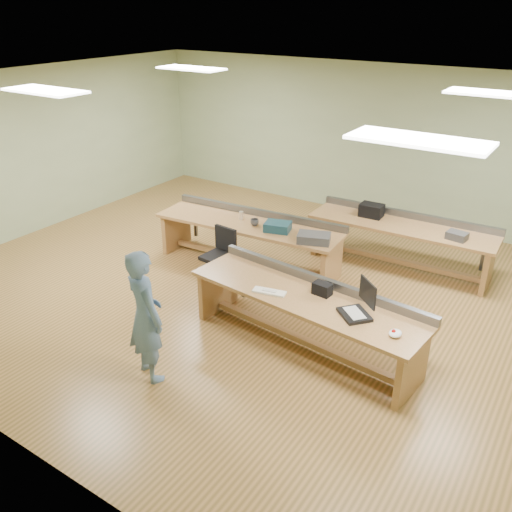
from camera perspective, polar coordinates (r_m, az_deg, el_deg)
name	(u,v)px	position (r m, az deg, el deg)	size (l,w,h in m)	color
floor	(265,292)	(8.31, 0.94, -3.83)	(10.00, 10.00, 0.00)	#A3723E
ceiling	(267,90)	(7.32, 1.12, 17.10)	(10.00, 10.00, 0.00)	silver
wall_back	(375,143)	(11.14, 12.37, 11.59)	(10.00, 0.04, 3.00)	#9FB186
wall_front	(15,331)	(5.11, -24.05, -7.20)	(10.00, 0.04, 3.00)	#9FB186
wall_left	(40,150)	(11.08, -21.75, 10.31)	(0.04, 8.00, 3.00)	#9FB186
fluor_panels	(267,92)	(7.32, 1.12, 16.87)	(6.20, 3.50, 0.03)	white
workbench_front	(306,308)	(6.84, 5.27, -5.45)	(3.20, 1.15, 0.86)	#B5764C
workbench_mid	(250,233)	(8.97, -0.69, 2.48)	(3.22, 1.09, 0.86)	#B5764C
workbench_back	(401,235)	(9.21, 15.06, 2.17)	(3.03, 0.90, 0.86)	#B5764C
person	(145,316)	(6.30, -11.56, -6.20)	(0.59, 0.39, 1.63)	#6987AB
laptop_base	(354,315)	(6.38, 10.31, -6.08)	(0.37, 0.30, 0.04)	black
laptop_screen	(368,292)	(6.31, 11.68, -3.78)	(0.37, 0.02, 0.29)	black
keyboard	(269,292)	(6.76, 1.41, -3.79)	(0.42, 0.14, 0.02)	white
trackball_mouse	(395,333)	(6.12, 14.46, -7.89)	(0.14, 0.16, 0.07)	white
camera_bag	(322,289)	(6.74, 6.99, -3.45)	(0.23, 0.15, 0.15)	black
task_chair	(220,264)	(8.44, -3.84, -0.86)	(0.53, 0.53, 0.90)	black
parts_bin_teal	(278,227)	(8.54, 2.29, 3.10)	(0.40, 0.30, 0.14)	#153745
parts_bin_grey	(314,238)	(8.17, 6.12, 1.89)	(0.48, 0.31, 0.13)	#3A3A3C
mug	(255,222)	(8.74, -0.15, 3.58)	(0.14, 0.14, 0.11)	#3A3A3C
drinks_can	(241,215)	(9.00, -1.57, 4.30)	(0.07, 0.07, 0.13)	white
storage_box_back	(372,210)	(9.30, 12.07, 4.72)	(0.38, 0.27, 0.21)	black
tray_back	(457,236)	(8.77, 20.40, 2.01)	(0.30, 0.22, 0.12)	#3A3A3C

